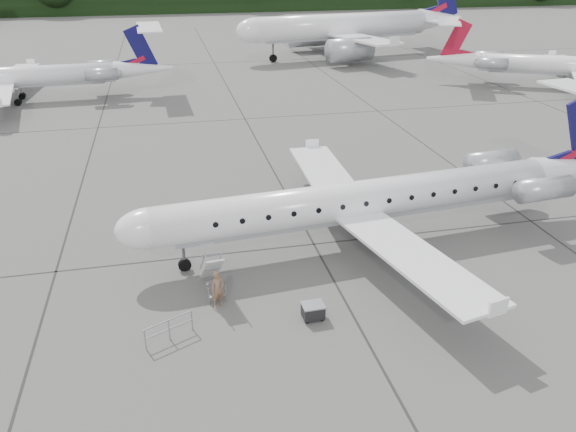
{
  "coord_description": "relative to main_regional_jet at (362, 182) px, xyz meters",
  "views": [
    {
      "loc": [
        -12.8,
        -24.13,
        15.2
      ],
      "look_at": [
        -6.99,
        2.13,
        2.3
      ],
      "focal_mm": 35.0,
      "sensor_mm": 36.0,
      "label": 1
    }
  ],
  "objects": [
    {
      "name": "ground",
      "position": [
        2.82,
        -2.48,
        -3.75
      ],
      "size": [
        320.0,
        320.0,
        0.0
      ],
      "primitive_type": "plane",
      "color": "slate",
      "rests_on": "ground"
    },
    {
      "name": "bg_narrowbody",
      "position": [
        16.95,
        57.62,
        2.57
      ],
      "size": [
        38.94,
        30.85,
        12.64
      ],
      "primitive_type": null,
      "rotation": [
        0.0,
        0.0,
        0.17
      ],
      "color": "white",
      "rests_on": "ground"
    },
    {
      "name": "safety_railing",
      "position": [
        -10.73,
        -6.58,
        -3.25
      ],
      "size": [
        2.02,
        1.03,
        1.0
      ],
      "primitive_type": null,
      "rotation": [
        0.0,
        0.0,
        0.45
      ],
      "color": "gray",
      "rests_on": "ground"
    },
    {
      "name": "bg_regional_left",
      "position": [
        -26.42,
        38.62,
        0.04
      ],
      "size": [
        29.62,
        21.84,
        7.57
      ],
      "primitive_type": null,
      "rotation": [
        0.0,
        0.0,
        0.04
      ],
      "color": "white",
      "rests_on": "ground"
    },
    {
      "name": "airstair",
      "position": [
        -8.54,
        -3.13,
        -2.57
      ],
      "size": [
        1.08,
        2.51,
        2.35
      ],
      "primitive_type": null,
      "rotation": [
        0.0,
        0.0,
        0.09
      ],
      "color": "white",
      "rests_on": "ground"
    },
    {
      "name": "passenger",
      "position": [
        -8.41,
        -4.5,
        -2.82
      ],
      "size": [
        0.79,
        0.66,
        1.86
      ],
      "primitive_type": "imported",
      "rotation": [
        0.0,
        0.0,
        0.37
      ],
      "color": "brown",
      "rests_on": "ground"
    },
    {
      "name": "baggage_cart",
      "position": [
        -4.36,
        -6.43,
        -3.34
      ],
      "size": [
        0.97,
        0.8,
        0.82
      ],
      "primitive_type": null,
      "rotation": [
        0.0,
        0.0,
        0.04
      ],
      "color": "black",
      "rests_on": "ground"
    },
    {
      "name": "main_regional_jet",
      "position": [
        0.0,
        0.0,
        0.0
      ],
      "size": [
        31.09,
        23.71,
        7.5
      ],
      "primitive_type": null,
      "rotation": [
        0.0,
        0.0,
        0.09
      ],
      "color": "white",
      "rests_on": "ground"
    }
  ]
}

